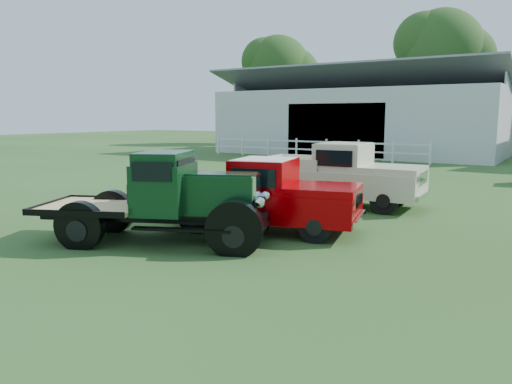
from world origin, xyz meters
The scene contains 8 objects.
ground centered at (0.00, 0.00, 0.00)m, with size 120.00×120.00×0.00m, color #2E4A1D.
shed_left centered at (-7.00, 26.00, 2.80)m, with size 18.80×10.20×5.60m, color #A3A3A3, non-canonical shape.
fence_rail centered at (-8.00, 20.00, 0.60)m, with size 14.20×0.16×1.20m, color white, non-canonical shape.
tree_a centered at (-18.00, 33.00, 5.25)m, with size 6.30×6.30×10.50m, color #294A1D, non-canonical shape.
tree_b centered at (-4.00, 34.00, 5.75)m, with size 6.90×6.90×11.50m, color #294A1D, non-canonical shape.
vintage_flatbed centered at (-1.47, 0.24, 0.92)m, with size 4.67×1.85×1.85m, color #0F3519, non-canonical shape.
red_pickup centered at (-0.35, 2.24, 0.82)m, with size 4.49×1.73×1.64m, color #A10004, non-canonical shape.
white_pickup centered at (-0.15, 6.21, 0.88)m, with size 4.78×1.85×1.75m, color beige, non-canonical shape.
Camera 1 is at (5.54, -7.06, 2.56)m, focal length 35.00 mm.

